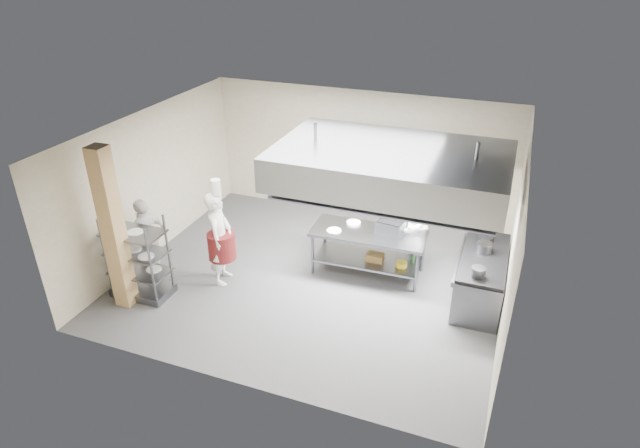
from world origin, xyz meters
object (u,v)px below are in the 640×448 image
at_px(pass_rack, 137,256).
at_px(chef_head, 220,238).
at_px(cooking_range, 481,278).
at_px(griddle, 390,227).
at_px(chef_line, 411,224).
at_px(stockpot, 484,247).
at_px(chef_plating, 147,239).
at_px(island, 368,252).

xyz_separation_m(pass_rack, chef_head, (1.17, 0.92, 0.13)).
bearing_deg(cooking_range, pass_rack, -160.69).
xyz_separation_m(chef_head, griddle, (2.92, 1.36, 0.10)).
height_order(pass_rack, chef_line, chef_line).
xyz_separation_m(chef_line, stockpot, (1.44, -0.53, 0.06)).
distance_m(cooking_range, chef_line, 1.70).
bearing_deg(cooking_range, griddle, 172.77).
bearing_deg(chef_head, stockpot, -88.91).
xyz_separation_m(chef_plating, stockpot, (6.04, 1.63, 0.16)).
bearing_deg(stockpot, pass_rack, -159.43).
relative_size(cooking_range, chef_plating, 1.20).
distance_m(island, chef_head, 2.87).
distance_m(cooking_range, griddle, 1.90).
bearing_deg(chef_plating, cooking_range, 108.85).
distance_m(cooking_range, stockpot, 0.59).
bearing_deg(stockpot, island, -179.55).
height_order(island, griddle, griddle).
distance_m(island, chef_plating, 4.25).
height_order(cooking_range, griddle, griddle).
bearing_deg(chef_plating, griddle, 116.89).
xyz_separation_m(chef_plating, griddle, (4.30, 1.72, 0.20)).
bearing_deg(pass_rack, griddle, 28.55).
bearing_deg(cooking_range, island, 176.94).
height_order(island, chef_head, chef_head).
height_order(island, chef_line, chef_line).
xyz_separation_m(cooking_range, chef_line, (-1.48, 0.66, 0.52)).
bearing_deg(pass_rack, chef_plating, 108.99).
bearing_deg(pass_rack, stockpot, 19.95).
relative_size(chef_line, chef_plating, 1.13).
height_order(island, pass_rack, pass_rack).
height_order(pass_rack, cooking_range, pass_rack).
height_order(island, cooking_range, island).
bearing_deg(chef_line, pass_rack, -60.89).
relative_size(pass_rack, chef_head, 0.86).
height_order(island, stockpot, stockpot).
bearing_deg(griddle, stockpot, 4.96).
xyz_separation_m(pass_rack, cooking_range, (5.88, 2.06, -0.38)).
bearing_deg(chef_line, griddle, -37.62).
xyz_separation_m(pass_rack, chef_plating, (-0.20, 0.56, 0.03)).
relative_size(island, chef_line, 1.17).
bearing_deg(chef_line, cooking_range, 63.29).
bearing_deg(griddle, cooking_range, 0.80).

